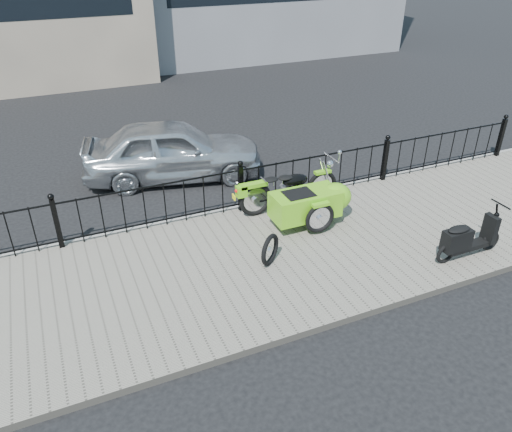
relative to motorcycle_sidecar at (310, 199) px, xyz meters
name	(u,v)px	position (x,y,z in m)	size (l,w,h in m)	color
ground	(268,246)	(-1.05, -0.34, -0.59)	(120.00, 120.00, 0.00)	black
sidewalk	(279,257)	(-1.05, -0.84, -0.53)	(30.00, 3.80, 0.12)	slate
curb	(239,208)	(-1.05, 1.10, -0.53)	(30.00, 0.10, 0.12)	gray
iron_fence	(241,189)	(-1.05, 0.96, -0.01)	(14.11, 0.11, 1.08)	black
motorcycle_sidecar	(310,199)	(0.00, 0.00, 0.00)	(2.28, 1.48, 0.98)	black
scooter	(466,239)	(1.85, -2.20, -0.11)	(1.39, 0.41, 0.94)	black
spare_tire	(270,250)	(-1.32, -1.02, -0.19)	(0.57, 0.57, 0.08)	black
sedan_car	(173,150)	(-1.82, 3.22, 0.10)	(1.63, 4.05, 1.38)	silver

